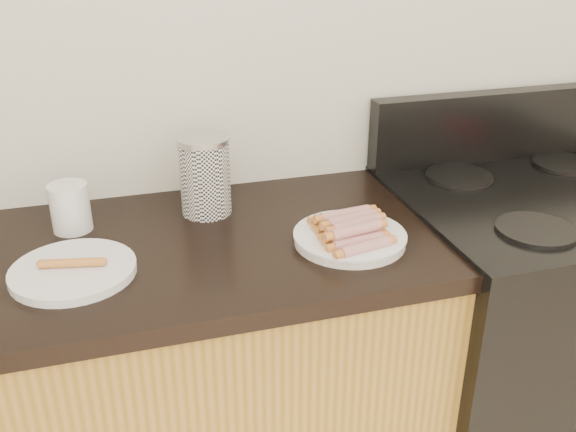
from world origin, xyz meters
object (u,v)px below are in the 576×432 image
object	(u,v)px
mug	(70,208)
canister	(205,175)
main_plate	(350,239)
stove	(524,340)
side_plate	(73,271)

from	to	relation	value
mug	canister	bearing A→B (deg)	1.49
main_plate	stove	bearing A→B (deg)	7.86
mug	main_plate	bearing A→B (deg)	-22.08
canister	mug	bearing A→B (deg)	-178.51
main_plate	mug	world-z (taller)	mug
side_plate	mug	xyz separation A→B (m)	(-0.00, 0.22, 0.05)
main_plate	canister	xyz separation A→B (m)	(-0.28, 0.25, 0.09)
side_plate	canister	bearing A→B (deg)	35.65
side_plate	main_plate	bearing A→B (deg)	-2.42
stove	main_plate	world-z (taller)	main_plate
main_plate	canister	bearing A→B (deg)	138.22
stove	mug	size ratio (longest dim) A/B	8.17
canister	mug	xyz separation A→B (m)	(-0.31, -0.01, -0.04)
mug	side_plate	bearing A→B (deg)	-89.32
side_plate	canister	size ratio (longest dim) A/B	1.31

